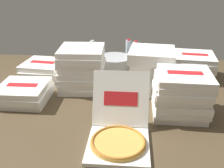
# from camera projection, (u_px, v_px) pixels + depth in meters

# --- Properties ---
(ground_plane) EXTENTS (3.20, 2.40, 0.02)m
(ground_plane) POSITION_uv_depth(u_px,v_px,m) (106.00, 106.00, 2.06)
(ground_plane) COLOR #4C3D28
(open_pizza_box) EXTENTS (0.38, 0.54, 0.37)m
(open_pizza_box) POSITION_uv_depth(u_px,v_px,m) (119.00, 130.00, 1.61)
(open_pizza_box) COLOR white
(open_pizza_box) RESTS_ON ground_plane
(pizza_stack_left_mid) EXTENTS (0.42, 0.42, 0.37)m
(pizza_stack_left_mid) POSITION_uv_depth(u_px,v_px,m) (82.00, 68.00, 2.28)
(pizza_stack_left_mid) COLOR white
(pizza_stack_left_mid) RESTS_ON ground_plane
(pizza_stack_left_far) EXTENTS (0.40, 0.40, 0.33)m
(pizza_stack_left_far) POSITION_uv_depth(u_px,v_px,m) (181.00, 94.00, 1.87)
(pizza_stack_left_far) COLOR white
(pizza_stack_left_far) RESTS_ON ground_plane
(pizza_stack_left_near) EXTENTS (0.42, 0.42, 0.37)m
(pizza_stack_left_near) POSITION_uv_depth(u_px,v_px,m) (152.00, 70.00, 2.24)
(pizza_stack_left_near) COLOR white
(pizza_stack_left_near) RESTS_ON ground_plane
(pizza_stack_right_near) EXTENTS (0.42, 0.42, 0.24)m
(pizza_stack_right_near) POSITION_uv_depth(u_px,v_px,m) (193.00, 66.00, 2.54)
(pizza_stack_right_near) COLOR white
(pizza_stack_right_near) RESTS_ON ground_plane
(pizza_stack_right_far) EXTENTS (0.42, 0.42, 0.14)m
(pizza_stack_right_far) POSITION_uv_depth(u_px,v_px,m) (44.00, 69.00, 2.58)
(pizza_stack_right_far) COLOR white
(pizza_stack_right_far) RESTS_ON ground_plane
(pizza_stack_center_far) EXTENTS (0.40, 0.39, 0.14)m
(pizza_stack_center_far) POSITION_uv_depth(u_px,v_px,m) (25.00, 93.00, 2.09)
(pizza_stack_center_far) COLOR white
(pizza_stack_center_far) RESTS_ON ground_plane
(ice_bucket) EXTENTS (0.36, 0.36, 0.13)m
(ice_bucket) POSITION_uv_depth(u_px,v_px,m) (115.00, 62.00, 2.79)
(ice_bucket) COLOR #B7BABF
(ice_bucket) RESTS_ON ground_plane
(water_bottle_0) EXTENTS (0.07, 0.07, 0.25)m
(water_bottle_0) POSITION_uv_depth(u_px,v_px,m) (128.00, 50.00, 3.01)
(water_bottle_0) COLOR silver
(water_bottle_0) RESTS_ON ground_plane
(water_bottle_1) EXTENTS (0.07, 0.07, 0.25)m
(water_bottle_1) POSITION_uv_depth(u_px,v_px,m) (137.00, 60.00, 2.68)
(water_bottle_1) COLOR silver
(water_bottle_1) RESTS_ON ground_plane
(water_bottle_2) EXTENTS (0.07, 0.07, 0.25)m
(water_bottle_2) POSITION_uv_depth(u_px,v_px,m) (94.00, 61.00, 2.67)
(water_bottle_2) COLOR silver
(water_bottle_2) RESTS_ON ground_plane
(water_bottle_3) EXTENTS (0.07, 0.07, 0.25)m
(water_bottle_3) POSITION_uv_depth(u_px,v_px,m) (146.00, 58.00, 2.76)
(water_bottle_3) COLOR silver
(water_bottle_3) RESTS_ON ground_plane
(water_bottle_4) EXTENTS (0.07, 0.07, 0.25)m
(water_bottle_4) POSITION_uv_depth(u_px,v_px,m) (93.00, 51.00, 2.97)
(water_bottle_4) COLOR silver
(water_bottle_4) RESTS_ON ground_plane
(water_bottle_5) EXTENTS (0.07, 0.07, 0.25)m
(water_bottle_5) POSITION_uv_depth(u_px,v_px,m) (136.00, 52.00, 2.95)
(water_bottle_5) COLOR silver
(water_bottle_5) RESTS_ON ground_plane
(water_bottle_6) EXTENTS (0.07, 0.07, 0.25)m
(water_bottle_6) POSITION_uv_depth(u_px,v_px,m) (145.00, 60.00, 2.69)
(water_bottle_6) COLOR silver
(water_bottle_6) RESTS_ON ground_plane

